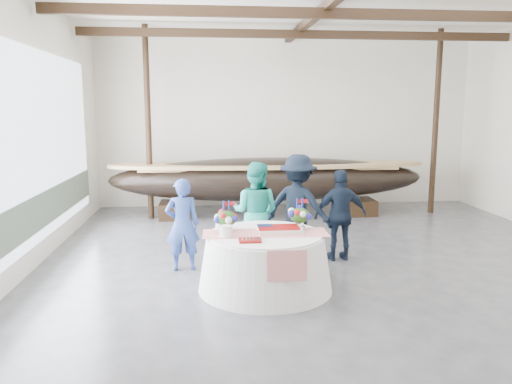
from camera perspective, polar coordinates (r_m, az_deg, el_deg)
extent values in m
cube|color=#3D3D42|center=(8.16, 9.96, -9.30)|extent=(10.00, 12.00, 0.01)
cube|color=silver|center=(13.60, 3.47, 7.98)|extent=(10.00, 0.02, 4.50)
cube|color=silver|center=(7.98, -26.84, 5.90)|extent=(0.02, 12.00, 4.50)
cube|color=black|center=(9.32, 8.17, 19.55)|extent=(9.80, 0.12, 0.18)
cube|color=black|center=(11.74, 5.17, 17.51)|extent=(9.80, 0.12, 0.18)
cylinder|color=black|center=(12.03, -12.22, 7.59)|extent=(0.14, 0.14, 4.50)
cylinder|color=black|center=(13.20, 19.84, 7.40)|extent=(0.14, 0.14, 4.50)
cube|color=silver|center=(8.92, -24.11, 4.76)|extent=(0.02, 7.00, 3.20)
cube|color=#596654|center=(9.06, -23.58, -2.18)|extent=(0.02, 7.00, 0.60)
cube|color=black|center=(12.21, -9.35, -2.03)|extent=(0.67, 0.86, 0.38)
cube|color=black|center=(12.75, 11.77, -1.62)|extent=(0.67, 0.86, 0.38)
ellipsoid|color=black|center=(12.15, 1.46, 1.48)|extent=(7.67, 1.53, 1.06)
cube|color=#9E7A4C|center=(12.11, 1.46, 2.82)|extent=(6.14, 1.01, 0.06)
cone|color=white|center=(7.33, 1.06, -8.01)|extent=(1.95, 1.95, 0.81)
cylinder|color=white|center=(7.22, 1.07, -4.89)|extent=(1.65, 1.65, 0.04)
cube|color=red|center=(7.21, 1.07, -4.71)|extent=(1.82, 0.60, 0.01)
cube|color=white|center=(7.27, 2.59, -4.35)|extent=(0.60, 0.40, 0.07)
cylinder|color=white|center=(7.01, -3.45, -4.50)|extent=(0.18, 0.18, 0.16)
cylinder|color=white|center=(7.46, -3.97, -3.60)|extent=(0.18, 0.18, 0.17)
cube|color=maroon|center=(6.78, -0.70, -5.54)|extent=(0.30, 0.24, 0.03)
cone|color=silver|center=(7.16, 5.38, -4.39)|extent=(0.09, 0.09, 0.12)
imported|color=navy|center=(8.18, -8.41, -3.70)|extent=(0.59, 0.43, 1.51)
imported|color=teal|center=(8.52, -0.07, -2.31)|extent=(1.03, 0.94, 1.73)
imported|color=black|center=(8.76, 4.82, -1.68)|extent=(1.37, 1.18, 1.83)
imported|color=#141E30|center=(8.74, 9.65, -2.62)|extent=(0.95, 0.44, 1.59)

